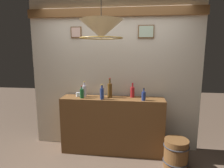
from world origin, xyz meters
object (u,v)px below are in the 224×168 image
liquor_bottle_amaro (132,92)px  liquor_bottle_rye (84,91)px  liquor_bottle_gin (102,93)px  liquor_bottle_tequila (144,96)px  liquor_bottle_port (82,93)px  liquor_bottle_whiskey (110,90)px  glass_tumbler_rocks (102,95)px  pendant_lamp (101,30)px  wooden_barrel (176,153)px  glass_tumbler_highball (78,94)px

liquor_bottle_amaro → liquor_bottle_rye: (-0.83, -0.06, 0.01)m
liquor_bottle_gin → liquor_bottle_rye: bearing=156.5°
liquor_bottle_tequila → liquor_bottle_port: bearing=178.3°
liquor_bottle_whiskey → glass_tumbler_rocks: size_ratio=3.55×
liquor_bottle_port → liquor_bottle_gin: bearing=-7.2°
glass_tumbler_rocks → pendant_lamp: pendant_lamp is taller
liquor_bottle_rye → pendant_lamp: 1.24m
liquor_bottle_gin → glass_tumbler_rocks: 0.11m
liquor_bottle_gin → liquor_bottle_rye: (-0.34, 0.15, 0.01)m
liquor_bottle_amaro → liquor_bottle_gin: bearing=-157.6°
pendant_lamp → liquor_bottle_amaro: bearing=60.2°
pendant_lamp → liquor_bottle_rye: bearing=123.2°
liquor_bottle_tequila → glass_tumbler_rocks: liquor_bottle_tequila is taller
pendant_lamp → liquor_bottle_gin: bearing=100.1°
liquor_bottle_gin → wooden_barrel: bearing=-10.5°
liquor_bottle_tequila → glass_tumbler_rocks: bearing=173.0°
liquor_bottle_whiskey → pendant_lamp: pendant_lamp is taller
liquor_bottle_gin → pendant_lamp: pendant_lamp is taller
liquor_bottle_whiskey → liquor_bottle_tequila: bearing=-13.1°
liquor_bottle_gin → pendant_lamp: 1.09m
wooden_barrel → liquor_bottle_gin: bearing=169.5°
liquor_bottle_tequila → glass_tumbler_rocks: 0.70m
liquor_bottle_amaro → glass_tumbler_rocks: size_ratio=2.66×
liquor_bottle_whiskey → pendant_lamp: 1.14m
liquor_bottle_port → glass_tumbler_rocks: size_ratio=2.26×
liquor_bottle_rye → pendant_lamp: size_ratio=0.47×
liquor_bottle_port → wooden_barrel: liquor_bottle_port is taller
liquor_bottle_tequila → liquor_bottle_gin: bearing=-178.8°
glass_tumbler_rocks → liquor_bottle_amaro: bearing=11.7°
liquor_bottle_tequila → pendant_lamp: 1.26m
liquor_bottle_amaro → wooden_barrel: size_ratio=0.56×
liquor_bottle_amaro → liquor_bottle_rye: liquor_bottle_rye is taller
liquor_bottle_rye → liquor_bottle_tequila: 1.02m
liquor_bottle_gin → liquor_bottle_port: size_ratio=1.18×
pendant_lamp → wooden_barrel: bearing=14.5°
liquor_bottle_port → glass_tumbler_highball: 0.15m
liquor_bottle_amaro → liquor_bottle_rye: bearing=-176.0°
liquor_bottle_rye → liquor_bottle_port: 0.11m
liquor_bottle_gin → wooden_barrel: liquor_bottle_gin is taller
liquor_bottle_whiskey → liquor_bottle_tequila: size_ratio=1.65×
liquor_bottle_port → wooden_barrel: bearing=-9.7°
glass_tumbler_highball → pendant_lamp: (0.54, -0.64, 1.03)m
glass_tumbler_rocks → wooden_barrel: glass_tumbler_rocks is taller
liquor_bottle_amaro → pendant_lamp: 1.27m
liquor_bottle_whiskey → glass_tumbler_highball: (-0.56, -0.01, -0.09)m
liquor_bottle_port → glass_tumbler_highball: bearing=135.8°
liquor_bottle_amaro → glass_tumbler_highball: 0.95m
liquor_bottle_rye → liquor_bottle_tequila: bearing=-7.4°
glass_tumbler_rocks → liquor_bottle_rye: bearing=171.8°
pendant_lamp → wooden_barrel: size_ratio=1.27×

